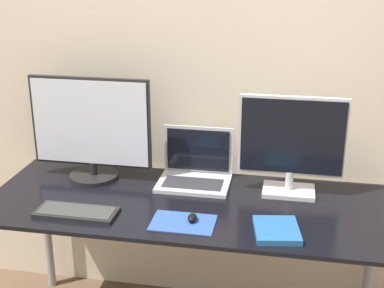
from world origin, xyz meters
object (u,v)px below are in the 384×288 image
at_px(laptop, 196,169).
at_px(book, 277,230).
at_px(monitor_left, 91,130).
at_px(keyboard, 77,212).
at_px(mouse, 192,218).
at_px(monitor_right, 292,144).

xyz_separation_m(laptop, book, (0.40, -0.43, -0.05)).
height_order(monitor_left, keyboard, monitor_left).
xyz_separation_m(mouse, book, (0.34, -0.02, -0.01)).
relative_size(monitor_left, mouse, 9.56).
distance_m(monitor_left, mouse, 0.70).
height_order(monitor_left, book, monitor_left).
bearing_deg(mouse, book, -4.09).
bearing_deg(laptop, book, -46.91).
distance_m(laptop, book, 0.59).
xyz_separation_m(monitor_right, mouse, (-0.38, -0.36, -0.22)).
relative_size(laptop, book, 1.47).
xyz_separation_m(monitor_left, laptop, (0.49, 0.05, -0.19)).
bearing_deg(monitor_left, laptop, 5.54).
height_order(keyboard, book, book).
bearing_deg(mouse, monitor_right, 43.17).
height_order(laptop, keyboard, laptop).
bearing_deg(book, mouse, 175.91).
relative_size(monitor_right, book, 2.07).
height_order(monitor_right, mouse, monitor_right).
height_order(laptop, book, laptop).
distance_m(laptop, keyboard, 0.61).
bearing_deg(keyboard, mouse, 2.20).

